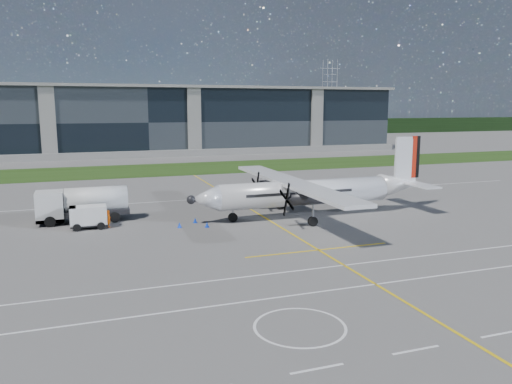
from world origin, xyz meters
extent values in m
plane|color=#5F5D5A|center=(0.00, 40.00, 0.00)|extent=(400.00, 400.00, 0.00)
cube|color=#213D10|center=(0.00, 48.00, 0.02)|extent=(400.00, 18.00, 0.04)
cube|color=black|center=(0.00, 80.00, 7.50)|extent=(120.00, 20.00, 15.00)
cube|color=black|center=(0.00, 140.00, 3.00)|extent=(400.00, 6.00, 6.00)
cube|color=yellow|center=(3.00, 10.00, 0.01)|extent=(0.20, 70.00, 0.01)
cube|color=white|center=(0.00, -14.00, 0.01)|extent=(90.00, 0.15, 0.01)
imported|color=#F25907|center=(-11.92, 7.11, 0.92)|extent=(0.54, 0.75, 1.83)
cone|color=#0C38D7|center=(5.23, 17.75, 0.25)|extent=(0.36, 0.36, 0.50)
cone|color=#0C38D7|center=(-3.41, 4.05, 0.25)|extent=(0.36, 0.36, 0.50)
cone|color=#0C38D7|center=(-5.82, 4.77, 0.25)|extent=(0.36, 0.36, 0.50)
cone|color=#0C38D7|center=(-4.05, 6.18, 0.25)|extent=(0.36, 0.36, 0.50)
camera|label=1|loc=(-13.93, -39.61, 11.01)|focal=35.00mm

